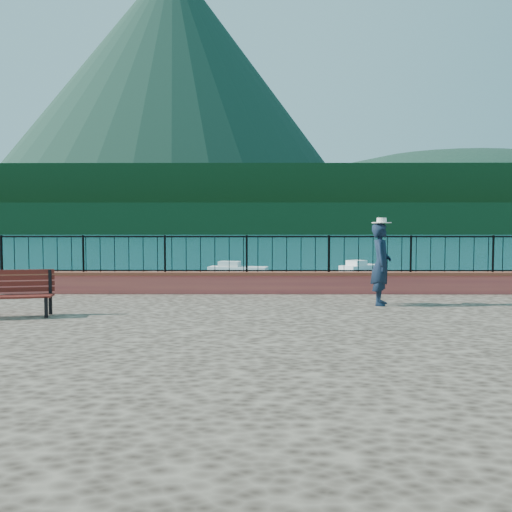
{
  "coord_description": "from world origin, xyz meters",
  "views": [
    {
      "loc": [
        0.03,
        -9.65,
        2.92
      ],
      "look_at": [
        -0.04,
        2.0,
        2.3
      ],
      "focal_mm": 35.0,
      "sensor_mm": 36.0,
      "label": 1
    }
  ],
  "objects_px": {
    "park_bench": "(9,303)",
    "boat_2": "(456,279)",
    "boat_4": "(238,267)",
    "boat_0": "(100,298)",
    "person": "(381,264)",
    "boat_5": "(361,265)",
    "boat_3": "(156,279)",
    "boat_1": "(319,286)"
  },
  "relations": [
    {
      "from": "park_bench",
      "to": "boat_2",
      "type": "bearing_deg",
      "value": 34.49
    },
    {
      "from": "boat_4",
      "to": "boat_0",
      "type": "bearing_deg",
      "value": -95.25
    },
    {
      "from": "person",
      "to": "boat_5",
      "type": "height_order",
      "value": "person"
    },
    {
      "from": "boat_0",
      "to": "boat_5",
      "type": "height_order",
      "value": "same"
    },
    {
      "from": "park_bench",
      "to": "boat_5",
      "type": "bearing_deg",
      "value": 52.84
    },
    {
      "from": "person",
      "to": "boat_3",
      "type": "relative_size",
      "value": 0.57
    },
    {
      "from": "person",
      "to": "boat_4",
      "type": "bearing_deg",
      "value": 27.91
    },
    {
      "from": "boat_4",
      "to": "boat_5",
      "type": "relative_size",
      "value": 1.21
    },
    {
      "from": "boat_1",
      "to": "boat_4",
      "type": "xyz_separation_m",
      "value": [
        -4.11,
        11.18,
        0.0
      ]
    },
    {
      "from": "boat_2",
      "to": "boat_5",
      "type": "xyz_separation_m",
      "value": [
        -2.77,
        9.84,
        0.0
      ]
    },
    {
      "from": "boat_0",
      "to": "boat_5",
      "type": "relative_size",
      "value": 1.3
    },
    {
      "from": "boat_1",
      "to": "boat_5",
      "type": "height_order",
      "value": "same"
    },
    {
      "from": "boat_2",
      "to": "boat_3",
      "type": "bearing_deg",
      "value": 151.85
    },
    {
      "from": "boat_0",
      "to": "park_bench",
      "type": "bearing_deg",
      "value": -107.13
    },
    {
      "from": "boat_2",
      "to": "boat_4",
      "type": "distance_m",
      "value": 14.07
    },
    {
      "from": "boat_0",
      "to": "boat_5",
      "type": "distance_m",
      "value": 21.27
    },
    {
      "from": "boat_1",
      "to": "boat_2",
      "type": "relative_size",
      "value": 1.31
    },
    {
      "from": "park_bench",
      "to": "boat_4",
      "type": "height_order",
      "value": "park_bench"
    },
    {
      "from": "park_bench",
      "to": "boat_5",
      "type": "height_order",
      "value": "park_bench"
    },
    {
      "from": "boat_1",
      "to": "boat_2",
      "type": "distance_m",
      "value": 7.81
    },
    {
      "from": "park_bench",
      "to": "boat_1",
      "type": "height_order",
      "value": "park_bench"
    },
    {
      "from": "boat_1",
      "to": "boat_5",
      "type": "xyz_separation_m",
      "value": [
        4.48,
        12.74,
        0.0
      ]
    },
    {
      "from": "boat_0",
      "to": "boat_4",
      "type": "xyz_separation_m",
      "value": [
        4.43,
        15.26,
        0.0
      ]
    },
    {
      "from": "boat_1",
      "to": "boat_2",
      "type": "bearing_deg",
      "value": 49.29
    },
    {
      "from": "boat_2",
      "to": "park_bench",
      "type": "bearing_deg",
      "value": -161.85
    },
    {
      "from": "park_bench",
      "to": "boat_0",
      "type": "height_order",
      "value": "park_bench"
    },
    {
      "from": "person",
      "to": "boat_5",
      "type": "bearing_deg",
      "value": 6.64
    },
    {
      "from": "park_bench",
      "to": "boat_3",
      "type": "height_order",
      "value": "park_bench"
    },
    {
      "from": "person",
      "to": "boat_3",
      "type": "distance_m",
      "value": 16.11
    },
    {
      "from": "boat_2",
      "to": "boat_5",
      "type": "height_order",
      "value": "same"
    },
    {
      "from": "boat_0",
      "to": "boat_3",
      "type": "xyz_separation_m",
      "value": [
        0.63,
        7.04,
        0.0
      ]
    },
    {
      "from": "boat_5",
      "to": "park_bench",
      "type": "bearing_deg",
      "value": -154.99
    },
    {
      "from": "person",
      "to": "boat_2",
      "type": "distance_m",
      "value": 15.68
    },
    {
      "from": "boat_3",
      "to": "boat_5",
      "type": "distance_m",
      "value": 15.79
    },
    {
      "from": "boat_0",
      "to": "boat_2",
      "type": "relative_size",
      "value": 1.27
    },
    {
      "from": "park_bench",
      "to": "boat_0",
      "type": "distance_m",
      "value": 8.59
    },
    {
      "from": "boat_3",
      "to": "boat_5",
      "type": "relative_size",
      "value": 1.01
    },
    {
      "from": "boat_0",
      "to": "boat_4",
      "type": "height_order",
      "value": "same"
    },
    {
      "from": "park_bench",
      "to": "boat_0",
      "type": "relative_size",
      "value": 0.41
    },
    {
      "from": "person",
      "to": "park_bench",
      "type": "bearing_deg",
      "value": 119.08
    },
    {
      "from": "boat_1",
      "to": "boat_3",
      "type": "relative_size",
      "value": 1.33
    },
    {
      "from": "boat_1",
      "to": "boat_5",
      "type": "bearing_deg",
      "value": 98.16
    }
  ]
}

